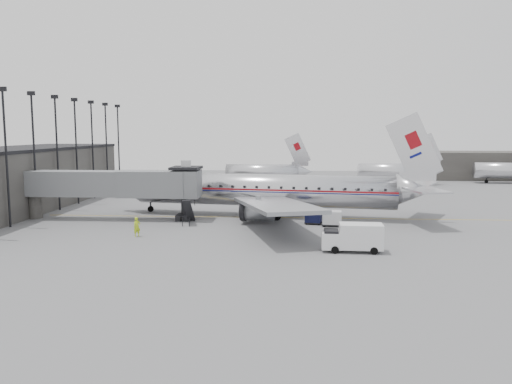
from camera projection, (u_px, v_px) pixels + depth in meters
The scene contains 14 objects.
ground at pixel (260, 227), 55.23m from camera, with size 160.00×160.00×0.00m, color slate.
terminal at pixel (12, 180), 66.89m from camera, with size 12.00×46.00×8.00m, color #3C3937.
hangar at pixel (476, 165), 111.35m from camera, with size 30.00×12.00×6.00m, color #3C3937.
apron_line at pixel (287, 218), 60.98m from camera, with size 0.15×60.00×0.01m, color gold.
jet_bridge at pixel (122, 185), 59.45m from camera, with size 21.00×6.20×7.10m.
floodlight_masts at pixel (67, 147), 68.90m from camera, with size 0.90×42.25×15.25m.
distant_aircraft_near at pixel (263, 172), 96.62m from camera, with size 16.39×3.20×10.26m.
distant_aircraft_mid at pixel (395, 171), 98.88m from camera, with size 16.39×3.20×10.26m.
distant_aircraft_far at pixel (511, 170), 101.26m from camera, with size 16.39×3.20×10.26m.
airliner at pixel (270, 190), 61.85m from camera, with size 40.38×37.17×12.82m.
service_van at pixel (353, 237), 43.68m from camera, with size 5.34×2.26×2.48m.
baggage_cart_navy at pixel (313, 217), 56.73m from camera, with size 2.14×1.79×1.47m.
baggage_cart_white at pixel (332, 218), 55.50m from camera, with size 2.28×1.81×1.70m.
ramp_worker at pixel (137, 227), 49.96m from camera, with size 0.72×0.47×1.97m, color #B3D719.
Camera 1 is at (3.17, -54.27, 10.51)m, focal length 35.00 mm.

